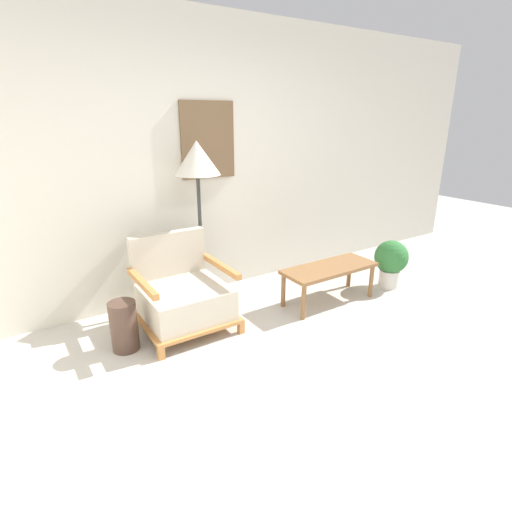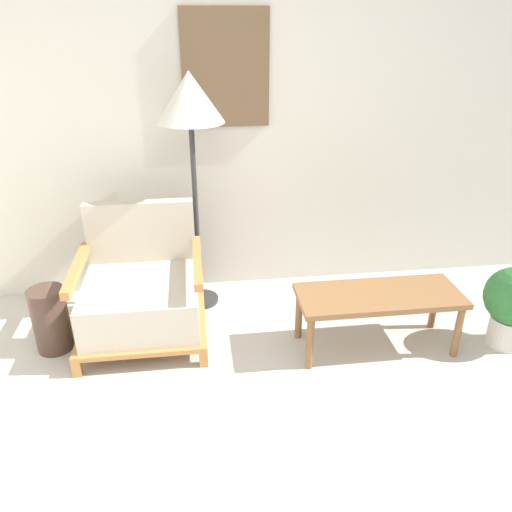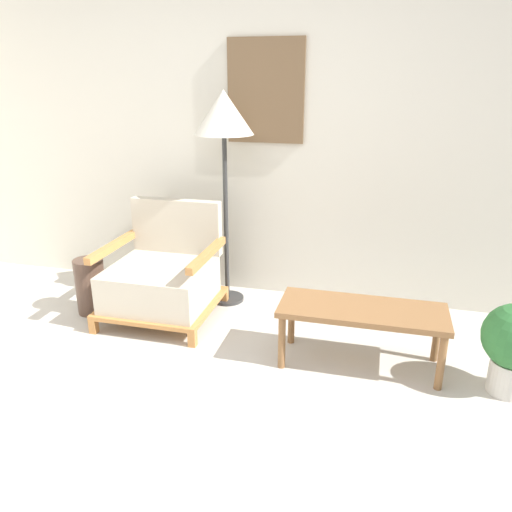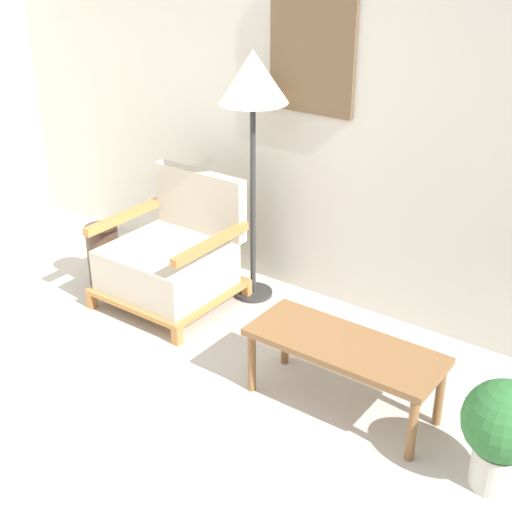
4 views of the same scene
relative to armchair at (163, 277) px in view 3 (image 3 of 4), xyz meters
The scene contains 6 objects.
ground_plane 1.71m from the armchair, 70.74° to the right, with size 14.00×14.00×0.00m, color #B7B2A8.
wall_back 1.36m from the armchair, 49.84° to the left, with size 8.00×0.09×2.70m.
armchair is the anchor object (origin of this frame).
floor_lamp 1.18m from the armchair, 45.48° to the left, with size 0.42×0.42×1.57m.
coffee_table 1.45m from the armchair, 12.47° to the right, with size 0.97×0.39×0.38m.
vase 0.56m from the armchair, behind, with size 0.21×0.21×0.41m, color #473328.
Camera 3 is at (0.91, -1.44, 1.65)m, focal length 35.00 mm.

